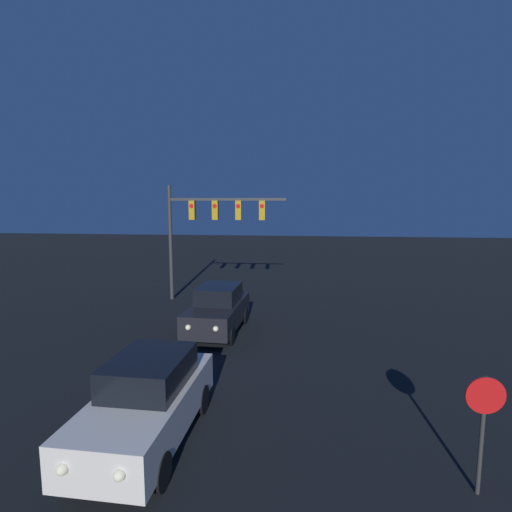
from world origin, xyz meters
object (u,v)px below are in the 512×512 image
object	(u,v)px
traffic_signal_mast	(208,220)
stop_sign	(484,415)
car_near	(147,400)
car_far	(218,309)

from	to	relation	value
traffic_signal_mast	stop_sign	xyz separation A→B (m)	(7.39, -12.29, -2.54)
traffic_signal_mast	stop_sign	distance (m)	14.56
traffic_signal_mast	car_near	bearing A→B (deg)	-82.56
traffic_signal_mast	stop_sign	world-z (taller)	traffic_signal_mast
car_near	stop_sign	size ratio (longest dim) A/B	2.05
car_near	stop_sign	bearing A→B (deg)	173.91
car_near	traffic_signal_mast	size ratio (longest dim) A/B	0.73
car_far	stop_sign	bearing A→B (deg)	130.36
car_near	stop_sign	distance (m)	5.97
stop_sign	car_near	bearing A→B (deg)	172.45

